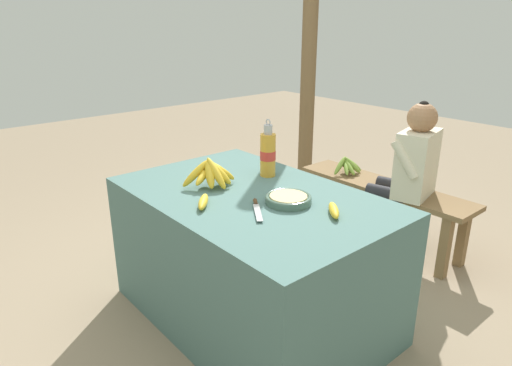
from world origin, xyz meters
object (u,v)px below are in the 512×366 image
at_px(banana_bunch_ripe, 212,173).
at_px(loose_banana_front, 203,202).
at_px(loose_banana_side, 334,210).
at_px(support_post_near, 309,45).
at_px(wooden_bench, 383,195).
at_px(water_bottle, 268,154).
at_px(banana_bunch_green, 348,165).
at_px(knife, 257,207).
at_px(seated_vendor, 408,168).
at_px(serving_bowl, 288,199).

relative_size(banana_bunch_ripe, loose_banana_front, 1.85).
xyz_separation_m(loose_banana_side, support_post_near, (-1.63, 1.53, 0.61)).
xyz_separation_m(loose_banana_side, wooden_bench, (-0.52, 1.20, -0.39)).
xyz_separation_m(water_bottle, banana_bunch_green, (-0.25, 1.06, -0.35)).
height_order(loose_banana_front, knife, loose_banana_front).
relative_size(loose_banana_front, loose_banana_side, 1.05).
height_order(loose_banana_front, loose_banana_side, same).
relative_size(seated_vendor, support_post_near, 0.40).
height_order(knife, wooden_bench, knife).
xyz_separation_m(banana_bunch_green, support_post_near, (-0.77, 0.34, 0.85)).
bearing_deg(wooden_bench, banana_bunch_green, -179.99).
xyz_separation_m(banana_bunch_ripe, wooden_bench, (0.14, 1.40, -0.44)).
bearing_deg(banana_bunch_ripe, serving_bowl, 18.50).
distance_m(banana_bunch_ripe, wooden_bench, 1.48).
bearing_deg(banana_bunch_ripe, support_post_near, 118.87).
distance_m(banana_bunch_green, support_post_near, 1.19).
distance_m(seated_vendor, support_post_near, 1.54).
distance_m(water_bottle, banana_bunch_green, 1.14).
distance_m(banana_bunch_ripe, water_bottle, 0.35).
height_order(loose_banana_side, support_post_near, support_post_near).
bearing_deg(seated_vendor, wooden_bench, -25.76).
relative_size(water_bottle, knife, 1.51).
height_order(water_bottle, knife, water_bottle).
bearing_deg(serving_bowl, loose_banana_front, -125.69).
bearing_deg(loose_banana_front, seated_vendor, 84.39).
bearing_deg(serving_bowl, banana_bunch_green, 116.41).
xyz_separation_m(wooden_bench, banana_bunch_green, (-0.33, -0.00, 0.15)).
bearing_deg(serving_bowl, support_post_near, 131.12).
relative_size(loose_banana_front, support_post_near, 0.06).
bearing_deg(wooden_bench, loose_banana_side, -66.32).
xyz_separation_m(loose_banana_front, loose_banana_side, (0.47, 0.40, -0.00)).
xyz_separation_m(banana_bunch_ripe, knife, (0.39, -0.02, -0.07)).
relative_size(loose_banana_side, support_post_near, 0.06).
relative_size(wooden_bench, seated_vendor, 1.21).
height_order(serving_bowl, knife, serving_bowl).
relative_size(water_bottle, wooden_bench, 0.25).
distance_m(serving_bowl, loose_banana_side, 0.24).
height_order(loose_banana_side, wooden_bench, loose_banana_side).
bearing_deg(loose_banana_side, banana_bunch_ripe, -162.72).
distance_m(banana_bunch_ripe, seated_vendor, 1.41).
distance_m(loose_banana_front, banana_bunch_green, 1.65).
bearing_deg(banana_bunch_green, wooden_bench, 0.01).
relative_size(loose_banana_front, seated_vendor, 0.15).
bearing_deg(knife, support_post_near, 162.62).
relative_size(knife, banana_bunch_green, 0.75).
relative_size(water_bottle, support_post_near, 0.12).
relative_size(banana_bunch_ripe, seated_vendor, 0.28).
bearing_deg(support_post_near, loose_banana_side, -43.31).
xyz_separation_m(water_bottle, support_post_near, (-1.02, 1.40, 0.50)).
bearing_deg(seated_vendor, loose_banana_front, 70.81).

